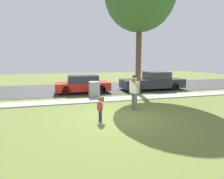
% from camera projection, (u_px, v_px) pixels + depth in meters
% --- Properties ---
extents(ground_plane, '(48.00, 48.00, 0.00)m').
position_uv_depth(ground_plane, '(103.00, 101.00, 11.53)').
color(ground_plane, olive).
extents(sidewalk_strip, '(36.00, 1.20, 0.06)m').
position_uv_depth(sidewalk_strip, '(102.00, 100.00, 11.62)').
color(sidewalk_strip, '#A3A39E').
rests_on(sidewalk_strip, ground).
extents(road_surface, '(36.00, 6.80, 0.02)m').
position_uv_depth(road_surface, '(90.00, 88.00, 16.39)').
color(road_surface, '#38383A').
rests_on(road_surface, ground).
extents(person_adult, '(0.59, 0.85, 1.73)m').
position_uv_depth(person_adult, '(134.00, 89.00, 9.17)').
color(person_adult, '#6B6656').
rests_on(person_adult, ground).
extents(person_child, '(0.38, 0.52, 1.00)m').
position_uv_depth(person_child, '(101.00, 105.00, 7.65)').
color(person_child, navy).
rests_on(person_child, ground).
extents(baseball, '(0.07, 0.07, 0.07)m').
position_uv_depth(baseball, '(121.00, 114.00, 8.53)').
color(baseball, white).
rests_on(baseball, ground).
extents(utility_cabinet, '(0.66, 0.64, 1.06)m').
position_uv_depth(utility_cabinet, '(94.00, 90.00, 12.44)').
color(utility_cabinet, gray).
rests_on(utility_cabinet, ground).
extents(parked_hatchback_red, '(4.00, 1.75, 1.33)m').
position_uv_depth(parked_hatchback_red, '(83.00, 84.00, 14.14)').
color(parked_hatchback_red, red).
rests_on(parked_hatchback_red, road_surface).
extents(parked_pickup_dark, '(5.20, 1.95, 1.48)m').
position_uv_depth(parked_pickup_dark, '(153.00, 82.00, 15.66)').
color(parked_pickup_dark, '#23282D').
rests_on(parked_pickup_dark, road_surface).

